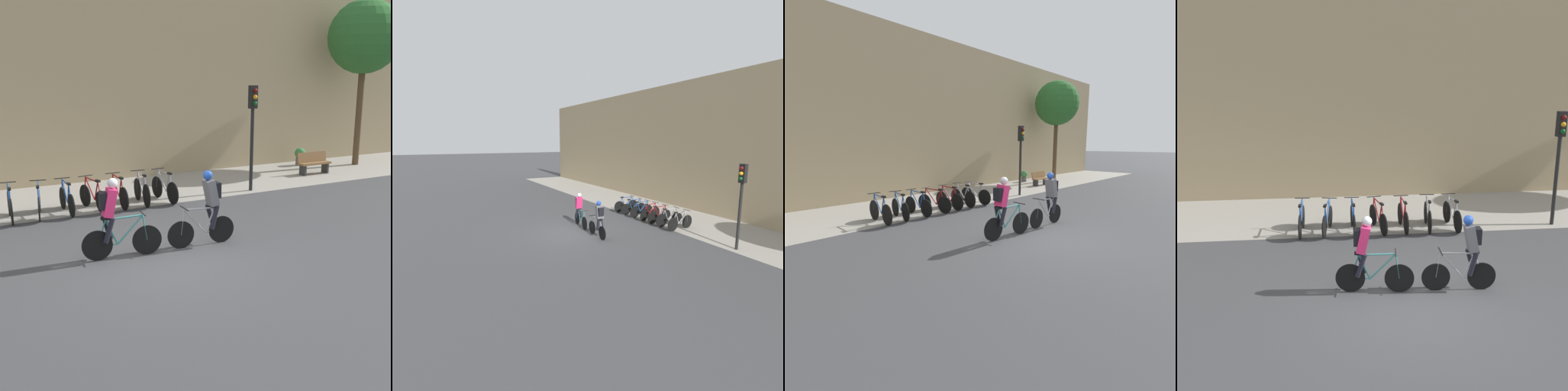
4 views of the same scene
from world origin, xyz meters
The scene contains 16 objects.
ground centered at (0.00, 0.00, 0.00)m, with size 200.00×200.00×0.00m, color #3D3D3F.
kerb_strip centered at (0.00, 6.75, 0.00)m, with size 44.00×4.50×0.01m, color gray.
building_facade centered at (0.00, 9.30, 4.14)m, with size 44.00×0.60×8.29m, color #9E8966.
cyclist_pink centered at (-0.90, 0.79, 0.95)m, with size 1.75×0.51×1.77m.
cyclist_grey centered at (1.34, 0.64, 0.95)m, with size 1.68×0.46×1.76m.
parked_bike_0 centered at (-2.44, 4.96, 0.42)m, with size 0.46×1.73×0.99m.
parked_bike_1 centered at (-1.67, 4.96, 0.40)m, with size 0.50×1.68×0.97m.
parked_bike_2 centered at (-0.89, 4.96, 0.40)m, with size 0.46×1.68×0.97m.
parked_bike_3 centered at (-0.12, 4.96, 0.40)m, with size 0.49×1.69×0.97m.
parked_bike_4 centered at (0.65, 4.96, 0.41)m, with size 0.46×1.67×0.98m.
parked_bike_5 centered at (1.43, 4.96, 0.41)m, with size 0.46×1.70×0.99m.
parked_bike_6 centered at (2.20, 4.96, 0.41)m, with size 0.46×1.76×0.98m.
traffic_light_pole centered at (5.45, 4.88, 2.48)m, with size 0.26×0.30×3.57m.
bench centered at (9.42, 6.19, 0.46)m, with size 1.46×0.44×0.89m.
street_tree_0 centered at (12.65, 7.05, 5.49)m, with size 3.11×3.11×7.09m.
potted_plant centered at (10.29, 8.08, 0.44)m, with size 0.48×0.48×0.78m.
Camera 3 is at (-7.44, -4.55, 2.69)m, focal length 28.00 mm.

